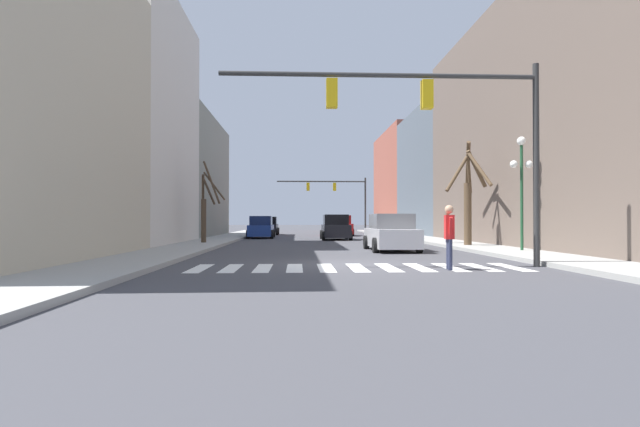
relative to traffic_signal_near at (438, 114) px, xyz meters
name	(u,v)px	position (x,y,z in m)	size (l,w,h in m)	color
ground_plane	(353,264)	(-2.38, 1.07, -4.48)	(240.00, 240.00, 0.00)	#424247
sidewalk_left	(128,263)	(-9.24, 1.07, -4.40)	(2.60, 90.00, 0.15)	#9E9E99
sidewalk_right	(569,261)	(4.48, 1.07, -4.40)	(2.60, 90.00, 0.15)	#9E9E99
building_row_left	(125,143)	(-13.54, 13.29, 1.10)	(6.00, 37.73, 13.24)	#BCB299
building_row_right	(473,158)	(8.78, 21.74, 1.42)	(6.00, 54.80, 12.61)	#66564C
crosswalk_stripes	(357,268)	(-2.38, -0.05, -4.47)	(9.45, 2.60, 0.01)	white
traffic_signal_near	(438,114)	(0.00, 0.00, 0.00)	(9.38, 0.28, 5.99)	#2D2D2D
traffic_signal_far	(337,192)	(0.01, 37.05, -0.18)	(9.24, 0.28, 5.75)	#2D2D2D
street_lamp_right_corner	(522,170)	(5.02, 5.52, -1.07)	(0.95, 0.36, 4.62)	#1E4C2D
car_parked_left_near	(268,226)	(-6.82, 31.85, -3.70)	(1.98, 4.33, 1.66)	black
car_parked_right_near	(391,234)	(0.08, 7.71, -3.71)	(2.07, 4.52, 1.64)	silver
car_parked_left_far	(340,226)	(-0.38, 28.93, -3.66)	(2.06, 4.85, 1.76)	red
car_parked_right_mid	(336,228)	(-1.45, 20.21, -3.67)	(2.04, 4.31, 1.74)	black
car_parked_right_far	(261,228)	(-6.83, 23.39, -3.70)	(1.96, 4.51, 1.66)	navy
pedestrian_on_left_sidewalk	(448,224)	(4.07, 12.40, -3.32)	(0.54, 0.62, 1.71)	#282D47
pedestrian_on_right_sidewalk	(449,231)	(0.11, -0.71, -3.42)	(0.30, 0.77, 1.79)	#282D47
street_tree_left_far	(205,208)	(-9.13, 13.14, -2.43)	(1.56, 1.70, 4.43)	#473828
street_tree_left_mid	(469,193)	(4.36, 9.86, -1.77)	(2.55, 3.51, 5.15)	brown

